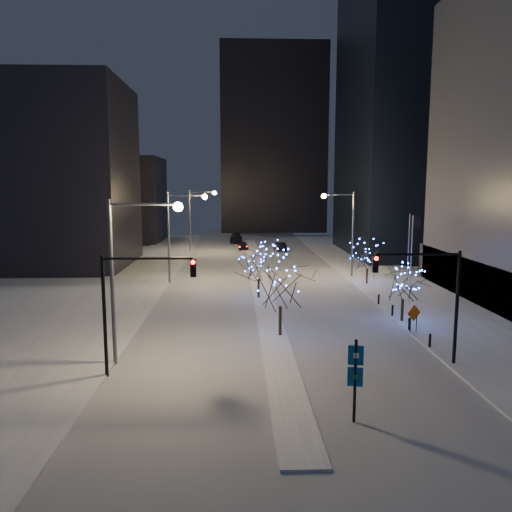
{
  "coord_description": "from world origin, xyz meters",
  "views": [
    {
      "loc": [
        -2.6,
        -27.43,
        10.83
      ],
      "look_at": [
        -0.98,
        13.29,
        5.0
      ],
      "focal_mm": 35.0,
      "sensor_mm": 36.0,
      "label": 1
    }
  ],
  "objects_px": {
    "street_lamp_w_near": "(129,259)",
    "traffic_signal_west": "(132,295)",
    "car_near": "(243,246)",
    "holiday_tree_median_far": "(259,263)",
    "holiday_tree_plaza_far": "(368,255)",
    "holiday_tree_plaza_near": "(403,284)",
    "street_lamp_w_far": "(196,212)",
    "car_mid": "(280,246)",
    "construction_sign": "(414,316)",
    "street_lamp_w_mid": "(178,225)",
    "car_far": "(236,238)",
    "traffic_signal_east": "(432,288)",
    "holiday_tree_median_near": "(280,280)",
    "street_lamp_east": "(345,223)",
    "wayfinding_sign": "(355,372)"
  },
  "relations": [
    {
      "from": "street_lamp_w_mid",
      "to": "holiday_tree_plaza_near",
      "type": "bearing_deg",
      "value": -40.31
    },
    {
      "from": "street_lamp_w_far",
      "to": "car_mid",
      "type": "distance_m",
      "value": 14.95
    },
    {
      "from": "holiday_tree_median_near",
      "to": "street_lamp_east",
      "type": "bearing_deg",
      "value": 67.3
    },
    {
      "from": "street_lamp_w_far",
      "to": "street_lamp_east",
      "type": "distance_m",
      "value": 29.08
    },
    {
      "from": "street_lamp_w_mid",
      "to": "car_far",
      "type": "distance_m",
      "value": 40.13
    },
    {
      "from": "street_lamp_w_far",
      "to": "holiday_tree_plaza_far",
      "type": "height_order",
      "value": "street_lamp_w_far"
    },
    {
      "from": "traffic_signal_east",
      "to": "wayfinding_sign",
      "type": "bearing_deg",
      "value": -131.44
    },
    {
      "from": "street_lamp_w_near",
      "to": "car_mid",
      "type": "xyz_separation_m",
      "value": [
        13.55,
        52.48,
        -5.81
      ]
    },
    {
      "from": "holiday_tree_median_near",
      "to": "wayfinding_sign",
      "type": "bearing_deg",
      "value": -80.19
    },
    {
      "from": "car_near",
      "to": "construction_sign",
      "type": "bearing_deg",
      "value": -78.18
    },
    {
      "from": "car_near",
      "to": "wayfinding_sign",
      "type": "distance_m",
      "value": 62.31
    },
    {
      "from": "traffic_signal_east",
      "to": "street_lamp_w_mid",
      "type": "bearing_deg",
      "value": 124.51
    },
    {
      "from": "car_near",
      "to": "holiday_tree_plaza_far",
      "type": "relative_size",
      "value": 0.8
    },
    {
      "from": "street_lamp_w_mid",
      "to": "car_far",
      "type": "height_order",
      "value": "street_lamp_w_mid"
    },
    {
      "from": "street_lamp_w_mid",
      "to": "traffic_signal_west",
      "type": "xyz_separation_m",
      "value": [
        0.5,
        -27.0,
        -1.74
      ]
    },
    {
      "from": "street_lamp_w_near",
      "to": "construction_sign",
      "type": "height_order",
      "value": "street_lamp_w_near"
    },
    {
      "from": "street_lamp_w_far",
      "to": "holiday_tree_plaza_near",
      "type": "relative_size",
      "value": 2.21
    },
    {
      "from": "holiday_tree_median_far",
      "to": "car_mid",
      "type": "bearing_deg",
      "value": 81.75
    },
    {
      "from": "street_lamp_w_near",
      "to": "construction_sign",
      "type": "xyz_separation_m",
      "value": [
        19.24,
        5.41,
        -5.11
      ]
    },
    {
      "from": "street_lamp_w_far",
      "to": "car_far",
      "type": "bearing_deg",
      "value": 66.12
    },
    {
      "from": "construction_sign",
      "to": "traffic_signal_east",
      "type": "bearing_deg",
      "value": -126.15
    },
    {
      "from": "car_near",
      "to": "street_lamp_w_near",
      "type": "bearing_deg",
      "value": -99.61
    },
    {
      "from": "holiday_tree_median_near",
      "to": "street_lamp_w_far",
      "type": "bearing_deg",
      "value": 101.87
    },
    {
      "from": "street_lamp_w_near",
      "to": "construction_sign",
      "type": "bearing_deg",
      "value": 15.69
    },
    {
      "from": "traffic_signal_east",
      "to": "holiday_tree_plaza_far",
      "type": "relative_size",
      "value": 1.44
    },
    {
      "from": "street_lamp_w_far",
      "to": "traffic_signal_east",
      "type": "height_order",
      "value": "street_lamp_w_far"
    },
    {
      "from": "street_lamp_east",
      "to": "street_lamp_w_far",
      "type": "bearing_deg",
      "value": 130.85
    },
    {
      "from": "traffic_signal_west",
      "to": "construction_sign",
      "type": "bearing_deg",
      "value": 21.57
    },
    {
      "from": "street_lamp_w_near",
      "to": "construction_sign",
      "type": "relative_size",
      "value": 4.86
    },
    {
      "from": "car_far",
      "to": "holiday_tree_median_far",
      "type": "distance_m",
      "value": 47.12
    },
    {
      "from": "holiday_tree_median_far",
      "to": "construction_sign",
      "type": "xyz_separation_m",
      "value": [
        10.8,
        -11.83,
        -2.14
      ]
    },
    {
      "from": "traffic_signal_west",
      "to": "wayfinding_sign",
      "type": "distance_m",
      "value": 12.92
    },
    {
      "from": "street_lamp_w_near",
      "to": "holiday_tree_median_far",
      "type": "height_order",
      "value": "street_lamp_w_near"
    },
    {
      "from": "traffic_signal_east",
      "to": "car_near",
      "type": "xyz_separation_m",
      "value": [
        -10.44,
        55.14,
        -4.1
      ]
    },
    {
      "from": "car_near",
      "to": "car_far",
      "type": "bearing_deg",
      "value": 94.66
    },
    {
      "from": "street_lamp_w_mid",
      "to": "street_lamp_w_far",
      "type": "height_order",
      "value": "same"
    },
    {
      "from": "traffic_signal_west",
      "to": "holiday_tree_plaza_near",
      "type": "height_order",
      "value": "traffic_signal_west"
    },
    {
      "from": "street_lamp_w_near",
      "to": "holiday_tree_plaza_near",
      "type": "relative_size",
      "value": 2.21
    },
    {
      "from": "street_lamp_w_near",
      "to": "traffic_signal_west",
      "type": "bearing_deg",
      "value": -76.04
    },
    {
      "from": "car_mid",
      "to": "car_far",
      "type": "height_order",
      "value": "car_far"
    },
    {
      "from": "holiday_tree_plaza_near",
      "to": "construction_sign",
      "type": "xyz_separation_m",
      "value": [
        -0.2,
        -3.1,
        -1.76
      ]
    },
    {
      "from": "car_mid",
      "to": "street_lamp_east",
      "type": "bearing_deg",
      "value": 95.37
    },
    {
      "from": "street_lamp_east",
      "to": "holiday_tree_median_far",
      "type": "height_order",
      "value": "street_lamp_east"
    },
    {
      "from": "street_lamp_w_near",
      "to": "traffic_signal_west",
      "type": "height_order",
      "value": "street_lamp_w_near"
    },
    {
      "from": "street_lamp_w_near",
      "to": "street_lamp_w_far",
      "type": "relative_size",
      "value": 1.0
    },
    {
      "from": "traffic_signal_west",
      "to": "street_lamp_w_mid",
      "type": "bearing_deg",
      "value": 91.06
    },
    {
      "from": "car_mid",
      "to": "street_lamp_w_far",
      "type": "bearing_deg",
      "value": 3.14
    },
    {
      "from": "holiday_tree_median_far",
      "to": "holiday_tree_plaza_far",
      "type": "relative_size",
      "value": 1.15
    },
    {
      "from": "traffic_signal_west",
      "to": "holiday_tree_median_near",
      "type": "bearing_deg",
      "value": 38.45
    },
    {
      "from": "street_lamp_w_near",
      "to": "car_far",
      "type": "bearing_deg",
      "value": 84.4
    }
  ]
}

